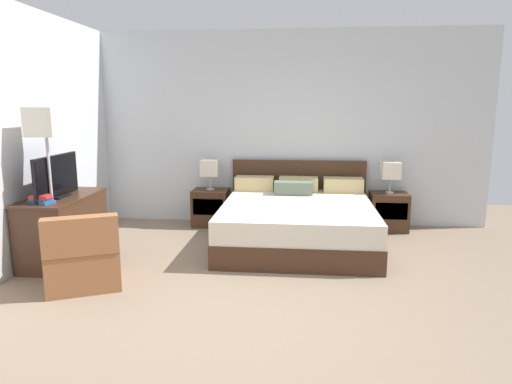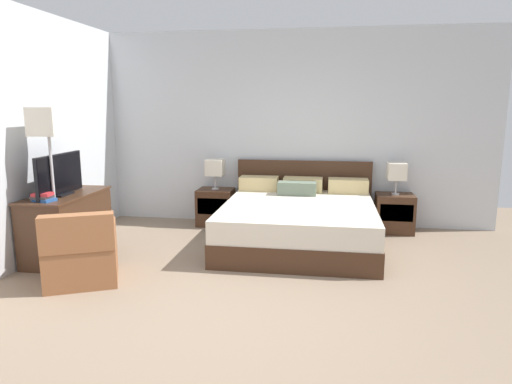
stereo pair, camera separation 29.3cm
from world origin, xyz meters
TOP-DOWN VIEW (x-y plane):
  - ground_plane at (0.00, 0.00)m, footprint 9.74×9.74m
  - wall_back at (0.00, 3.28)m, footprint 6.32×0.06m
  - wall_left at (-2.59, 1.32)m, footprint 0.06×5.05m
  - bed at (0.41, 2.20)m, footprint 1.97×2.13m
  - nightstand_left at (-0.88, 2.97)m, footprint 0.52×0.43m
  - nightstand_right at (1.71, 2.97)m, footprint 0.52×0.43m
  - table_lamp_left at (-0.88, 2.97)m, footprint 0.25×0.25m
  - table_lamp_right at (1.71, 2.97)m, footprint 0.25×0.25m
  - dresser at (-2.26, 1.27)m, footprint 0.56×1.18m
  - tv at (-2.25, 1.19)m, footprint 0.18×0.87m
  - book_red_cover at (-2.24, 0.85)m, footprint 0.24×0.20m
  - book_blue_cover at (-2.26, 0.85)m, footprint 0.19×0.17m
  - book_small_top at (-2.26, 0.85)m, footprint 0.20×0.16m
  - armchair_by_window at (-1.68, 0.56)m, footprint 0.91×0.91m
  - floor_lamp at (-2.21, 0.99)m, footprint 0.32×0.32m

SIDE VIEW (x-z plane):
  - ground_plane at x=0.00m, z-range 0.00..0.00m
  - nightstand_left at x=-0.88m, z-range 0.00..0.54m
  - nightstand_right at x=1.71m, z-range 0.00..0.54m
  - armchair_by_window at x=-1.68m, z-range -0.10..0.66m
  - bed at x=0.41m, z-range -0.19..0.78m
  - dresser at x=-2.26m, z-range 0.01..0.77m
  - book_red_cover at x=-2.24m, z-range 0.76..0.79m
  - book_blue_cover at x=-2.26m, z-range 0.79..0.82m
  - book_small_top at x=-2.26m, z-range 0.82..0.85m
  - table_lamp_left at x=-0.88m, z-range 0.64..1.09m
  - table_lamp_right at x=1.71m, z-range 0.64..1.09m
  - tv at x=-2.25m, z-range 0.75..1.23m
  - wall_back at x=0.00m, z-range 0.00..2.85m
  - wall_left at x=-2.59m, z-range 0.00..2.85m
  - floor_lamp at x=-2.21m, z-range 0.60..2.36m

